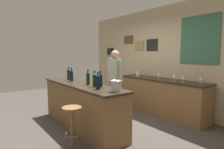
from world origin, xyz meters
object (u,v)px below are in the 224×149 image
object	(u,v)px
wine_glass_c	(174,76)
wine_bottle_b	(72,75)
wine_bottle_f	(98,82)
wine_glass_a	(137,72)
bartender	(115,78)
wine_bottle_c	(88,78)
wine_glass_b	(159,74)
coffee_mug	(138,75)
wine_glass_d	(183,77)
wine_bottle_d	(94,80)
ice_bucket	(116,86)
wine_bottle_a	(69,74)
wine_bottle_e	(100,80)
bar_stool	(72,120)
wine_glass_e	(201,78)

from	to	relation	value
wine_glass_c	wine_bottle_b	bearing A→B (deg)	-122.87
wine_bottle_f	wine_glass_a	world-z (taller)	wine_bottle_f
bartender	wine_bottle_c	size ratio (longest dim) A/B	5.29
wine_bottle_b	wine_bottle_c	bearing A→B (deg)	4.96
wine_glass_b	coffee_mug	size ratio (longest dim) A/B	1.24
wine_glass_b	wine_glass_d	xyz separation A→B (m)	(0.80, -0.13, 0.00)
wine_bottle_f	bartender	bearing A→B (deg)	130.23
bartender	wine_glass_c	size ratio (longest dim) A/B	10.45
wine_bottle_d	wine_glass_a	distance (m)	2.34
ice_bucket	wine_bottle_a	bearing A→B (deg)	-179.76
wine_bottle_e	wine_glass_a	bearing A→B (deg)	118.57
bar_stool	wine_bottle_c	world-z (taller)	wine_bottle_c
wine_bottle_b	wine_glass_e	bearing A→B (deg)	48.93
wine_bottle_e	wine_glass_e	distance (m)	2.19
bar_stool	wine_glass_a	bearing A→B (deg)	114.91
wine_bottle_b	wine_glass_a	world-z (taller)	wine_bottle_b
wine_bottle_a	coffee_mug	world-z (taller)	wine_bottle_a
wine_bottle_a	ice_bucket	world-z (taller)	wine_bottle_a
wine_glass_a	wine_glass_d	xyz separation A→B (m)	(1.61, -0.14, 0.00)
wine_bottle_a	wine_bottle_c	bearing A→B (deg)	0.07
wine_bottle_c	wine_glass_b	distance (m)	2.07
wine_bottle_f	wine_glass_b	bearing A→B (deg)	102.05
wine_glass_b	wine_glass_d	bearing A→B (deg)	-9.02
wine_glass_a	wine_bottle_f	bearing A→B (deg)	-59.96
bartender	wine_glass_a	bearing A→B (deg)	106.99
wine_bottle_c	wine_bottle_e	xyz separation A→B (m)	(0.38, 0.04, 0.00)
wine_bottle_f	wine_glass_b	distance (m)	2.23
bartender	wine_glass_a	distance (m)	1.14
wine_glass_b	wine_glass_c	world-z (taller)	same
wine_bottle_f	wine_glass_e	size ratio (longest dim) A/B	1.97
wine_bottle_b	coffee_mug	world-z (taller)	wine_bottle_b
bartender	wine_glass_d	distance (m)	1.59
wine_bottle_c	wine_bottle_f	world-z (taller)	same
wine_bottle_c	wine_bottle_e	size ratio (longest dim) A/B	1.00
bartender	wine_glass_b	size ratio (longest dim) A/B	10.45
wine_glass_d	wine_bottle_c	bearing A→B (deg)	-114.38
wine_bottle_b	wine_bottle_c	world-z (taller)	same
bar_stool	ice_bucket	world-z (taller)	ice_bucket
wine_bottle_d	wine_bottle_a	bearing A→B (deg)	178.75
wine_bottle_b	wine_glass_d	xyz separation A→B (m)	(1.52, 2.00, -0.05)
ice_bucket	wine_bottle_e	bearing A→B (deg)	176.02
wine_bottle_e	wine_bottle_f	distance (m)	0.23
wine_bottle_a	wine_glass_d	distance (m)	2.65
wine_bottle_e	coffee_mug	distance (m)	2.12
bar_stool	wine_bottle_e	world-z (taller)	wine_bottle_e
wine_bottle_e	wine_glass_a	distance (m)	2.33
bar_stool	wine_bottle_f	world-z (taller)	wine_bottle_f
wine_bottle_c	wine_bottle_f	size ratio (longest dim) A/B	1.00
wine_bottle_e	wine_glass_d	distance (m)	1.96
wine_bottle_e	wine_glass_a	xyz separation A→B (m)	(-1.11, 2.04, -0.05)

